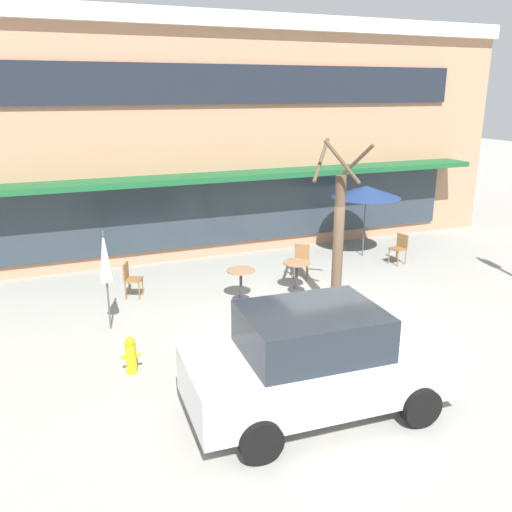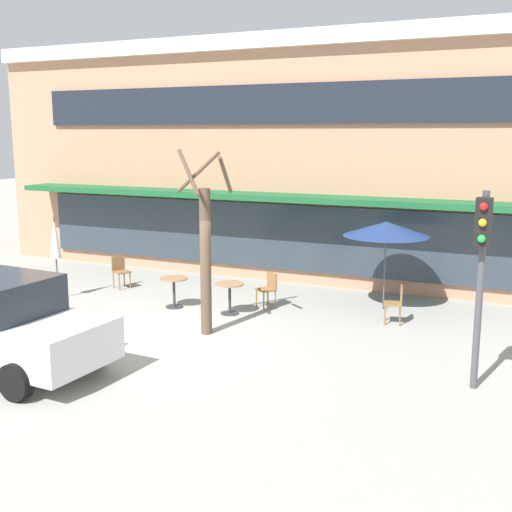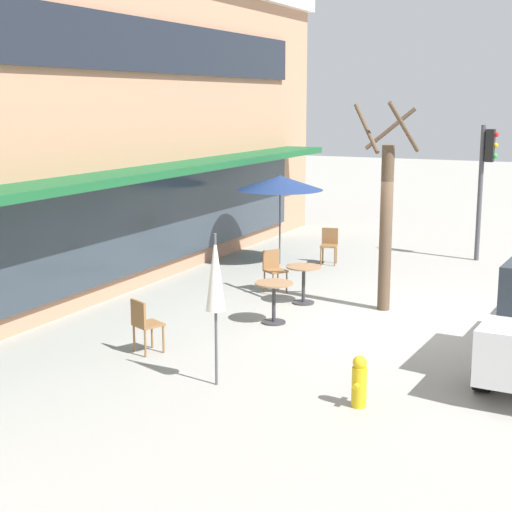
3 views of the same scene
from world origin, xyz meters
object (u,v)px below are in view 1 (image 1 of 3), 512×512
object	(u,v)px
cafe_chair_1	(302,258)
fire_hydrant	(131,355)
street_tree	(338,237)
cafe_chair_2	(130,277)
cafe_chair_0	(400,247)
cafe_table_streetside	(241,279)
patio_umbrella_green_folded	(105,257)
parked_sedan	(317,361)
patio_umbrella_cream_folded	(366,192)
cafe_table_near_wall	(297,271)

from	to	relation	value
cafe_chair_1	fire_hydrant	size ratio (longest dim) A/B	1.26
street_tree	cafe_chair_2	bearing A→B (deg)	147.74
cafe_chair_0	cafe_table_streetside	bearing A→B (deg)	-170.37
patio_umbrella_green_folded	parked_sedan	bearing A→B (deg)	-59.54
cafe_chair_0	street_tree	xyz separation A→B (m)	(-3.61, -2.45, 1.28)
patio_umbrella_green_folded	street_tree	bearing A→B (deg)	-11.07
cafe_table_streetside	patio_umbrella_green_folded	distance (m)	3.47
cafe_table_streetside	cafe_chair_1	size ratio (longest dim) A/B	0.85
patio_umbrella_cream_folded	fire_hydrant	world-z (taller)	patio_umbrella_cream_folded
street_tree	fire_hydrant	xyz separation A→B (m)	(-4.92, -1.12, -1.45)
cafe_table_near_wall	cafe_table_streetside	xyz separation A→B (m)	(-1.54, -0.04, 0.00)
cafe_chair_2	street_tree	bearing A→B (deg)	-32.26
street_tree	fire_hydrant	world-z (taller)	street_tree
cafe_table_streetside	patio_umbrella_cream_folded	bearing A→B (deg)	22.59
cafe_chair_1	cafe_chair_0	bearing A→B (deg)	-1.11
cafe_table_streetside	fire_hydrant	bearing A→B (deg)	-139.85
patio_umbrella_green_folded	cafe_chair_0	world-z (taller)	patio_umbrella_green_folded
cafe_chair_0	cafe_chair_1	size ratio (longest dim) A/B	1.00
fire_hydrant	patio_umbrella_cream_folded	bearing A→B (deg)	30.31
street_tree	cafe_chair_1	bearing A→B (deg)	81.26
cafe_table_near_wall	cafe_table_streetside	distance (m)	1.54
patio_umbrella_green_folded	parked_sedan	size ratio (longest dim) A/B	0.51
patio_umbrella_green_folded	cafe_chair_2	bearing A→B (deg)	66.38
patio_umbrella_cream_folded	cafe_chair_1	bearing A→B (deg)	-158.83
patio_umbrella_cream_folded	fire_hydrant	size ratio (longest dim) A/B	3.12
cafe_chair_0	patio_umbrella_cream_folded	bearing A→B (deg)	116.66
cafe_table_near_wall	parked_sedan	size ratio (longest dim) A/B	0.18
cafe_chair_0	fire_hydrant	distance (m)	9.24
patio_umbrella_green_folded	cafe_table_near_wall	bearing A→B (deg)	7.14
cafe_table_streetside	cafe_chair_1	xyz separation A→B (m)	(2.16, 0.98, 0.01)
cafe_table_near_wall	parked_sedan	distance (m)	5.51
patio_umbrella_green_folded	street_tree	xyz separation A→B (m)	(5.01, -0.98, 0.17)
cafe_chair_2	patio_umbrella_cream_folded	bearing A→B (deg)	6.66
cafe_table_streetside	cafe_chair_2	world-z (taller)	cafe_chair_2
cafe_chair_0	parked_sedan	size ratio (longest dim) A/B	0.21
parked_sedan	cafe_table_near_wall	bearing A→B (deg)	66.85
patio_umbrella_cream_folded	street_tree	bearing A→B (deg)	-130.77
cafe_chair_2	parked_sedan	world-z (taller)	parked_sedan
cafe_table_near_wall	fire_hydrant	size ratio (longest dim) A/B	1.08
cafe_chair_1	street_tree	xyz separation A→B (m)	(-0.39, -2.51, 1.28)
cafe_chair_0	cafe_chair_2	size ratio (longest dim) A/B	1.00
cafe_table_streetside	street_tree	distance (m)	2.68
cafe_table_near_wall	parked_sedan	bearing A→B (deg)	-113.15
cafe_chair_2	fire_hydrant	size ratio (longest dim) A/B	1.26
patio_umbrella_green_folded	cafe_chair_0	bearing A→B (deg)	9.67
cafe_table_streetside	fire_hydrant	world-z (taller)	cafe_table_streetside
cafe_table_streetside	patio_umbrella_green_folded	bearing A→B (deg)	-170.26
cafe_chair_0	cafe_chair_1	distance (m)	3.22
patio_umbrella_green_folded	cafe_chair_1	xyz separation A→B (m)	(5.40, 1.53, -1.10)
fire_hydrant	street_tree	bearing A→B (deg)	12.80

